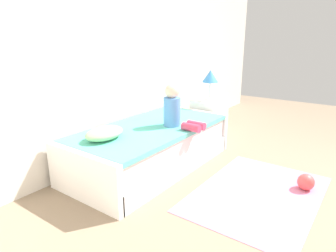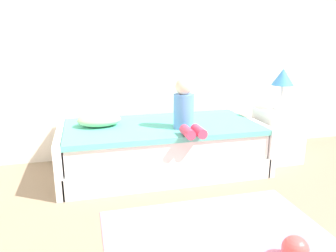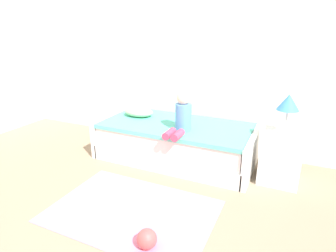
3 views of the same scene
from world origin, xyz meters
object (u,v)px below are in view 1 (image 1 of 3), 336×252
Objects in this scene: bed at (151,147)px; child_figure at (175,109)px; pillow at (104,133)px; toy_ball at (306,182)px; nightstand at (209,119)px; table_lamp at (210,78)px.

child_figure is (0.18, -0.23, 0.46)m from bed.
child_figure is 1.16× the size of pillow.
child_figure is at bearing 101.30° from toy_ball.
bed is 4.80× the size of pillow.
nightstand reaches higher than bed.
table_lamp is 1.21m from child_figure.
table_lamp is 2.03m from toy_ball.
toy_ball is (0.29, -1.44, -0.62)m from child_figure.
bed is at bearing 105.61° from toy_ball.
table_lamp reaches higher than pillow.
table_lamp is at bearing -2.04° from bed.
table_lamp is at bearing -4.27° from pillow.
pillow reaches higher than nightstand.
nightstand is 1.18× the size of child_figure.
nightstand is (1.35, -0.05, 0.05)m from bed.
child_figure reaches higher than nightstand.
child_figure is 0.89m from pillow.
table_lamp is 2.65× the size of toy_ball.
child_figure reaches higher than toy_ball.
pillow is at bearing 171.01° from bed.
nightstand is 2.01m from pillow.
child_figure reaches higher than pillow.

